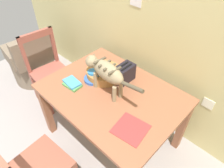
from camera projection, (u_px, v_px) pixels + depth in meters
The scene contains 11 objects.
wall_rear at pixel (156, 15), 1.84m from camera, with size 4.79×0.11×2.50m.
dining_table at pixel (112, 99), 1.89m from camera, with size 1.26×0.93×0.72m.
cat at pixel (106, 71), 1.71m from camera, with size 0.67×0.16×0.31m.
saucer_bowl at pixel (93, 79), 1.95m from camera, with size 0.18×0.18×0.03m, color #325FB6.
coffee_mug at pixel (93, 75), 1.91m from camera, with size 0.14×0.10×0.08m.
magazine at pixel (131, 129), 1.53m from camera, with size 0.24×0.24×0.01m, color red.
book_stack at pixel (72, 84), 1.89m from camera, with size 0.19×0.13×0.04m.
wicker_basket at pixel (104, 73), 1.97m from camera, with size 0.34×0.34×0.09m.
toaster at pixel (124, 73), 1.90m from camera, with size 0.12×0.20×0.18m.
wooden_chair_far at pixel (49, 71), 2.49m from camera, with size 0.46×0.46×0.93m.
wicker_armchair at pixel (34, 64), 2.92m from camera, with size 0.63×0.64×0.78m.
Camera 1 is at (0.95, 0.39, 2.00)m, focal length 32.14 mm.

